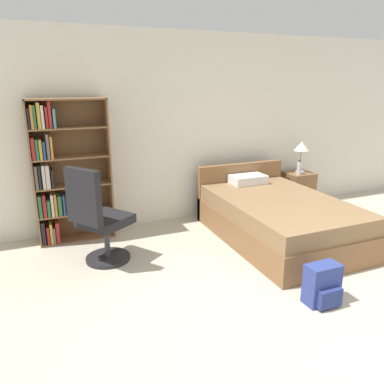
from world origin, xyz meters
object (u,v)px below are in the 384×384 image
bookshelf (62,173)px  backpack_blue (323,285)px  bed (276,217)px  office_chair (98,220)px  nightstand (298,190)px  table_lamp (302,148)px  water_bottle (299,168)px

bookshelf → backpack_blue: (2.01, -2.38, -0.70)m
bed → backpack_blue: size_ratio=5.50×
office_chair → backpack_blue: (1.73, -1.56, -0.34)m
nightstand → backpack_blue: (-1.53, -2.34, -0.10)m
bed → table_lamp: 1.60m
backpack_blue → table_lamp: bearing=56.7°
office_chair → bookshelf: bearing=109.0°
bed → office_chair: 2.22m
water_bottle → bed: bearing=-139.2°
nightstand → backpack_blue: 2.80m
office_chair → table_lamp: bearing=14.0°
bookshelf → office_chair: size_ratio=1.58×
bed → nightstand: 1.40m
bookshelf → water_bottle: bearing=-2.3°
nightstand → table_lamp: bearing=42.3°
office_chair → table_lamp: office_chair is taller
bookshelf → backpack_blue: bearing=-49.9°
water_bottle → backpack_blue: (-1.44, -2.24, -0.49)m
bed → nightstand: bearing=41.5°
bed → backpack_blue: 1.50m
backpack_blue → bed: bearing=71.3°
bed → office_chair: bearing=176.3°
nightstand → water_bottle: 0.41m
bookshelf → nightstand: (3.54, -0.04, -0.60)m
office_chair → water_bottle: office_chair is taller
bed → nightstand: bed is taller
table_lamp → water_bottle: 0.34m
office_chair → table_lamp: (3.29, 0.82, 0.43)m
bed → backpack_blue: bearing=-108.7°
water_bottle → backpack_blue: bearing=-122.7°
bed → nightstand: (1.05, 0.93, 0.00)m
office_chair → nightstand: bearing=13.5°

